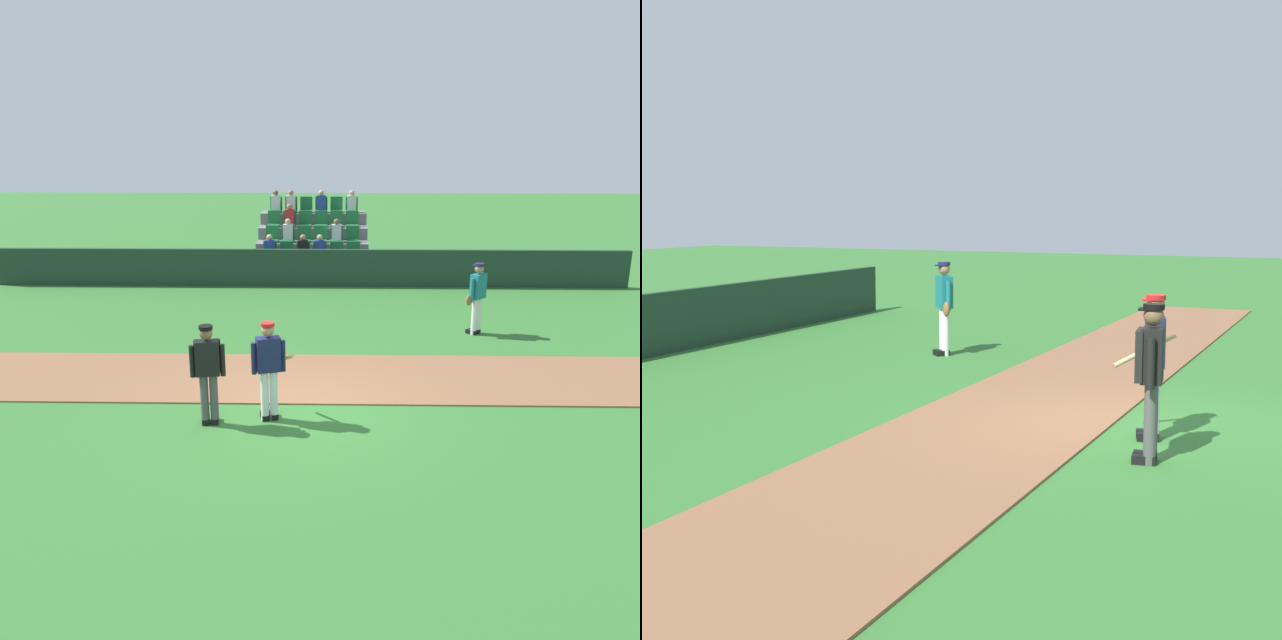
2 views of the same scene
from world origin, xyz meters
The scene contains 5 objects.
ground_plane centered at (0.00, 0.00, 0.00)m, with size 80.00×80.00×0.00m, color #33702D.
infield_dirt_path centered at (0.00, 1.59, 0.01)m, with size 28.00×2.67×0.03m, color brown.
batter_navy_jersey centered at (-0.35, -0.36, 0.97)m, with size 0.74×0.69×1.76m.
umpire_home_plate centered at (-1.36, -0.55, 1.00)m, with size 0.58×0.35×1.76m.
runner_teal_jersey centered at (4.20, 4.62, 0.96)m, with size 0.56×0.50×1.76m.
Camera 2 is at (-11.04, -2.73, 2.81)m, focal length 50.92 mm.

